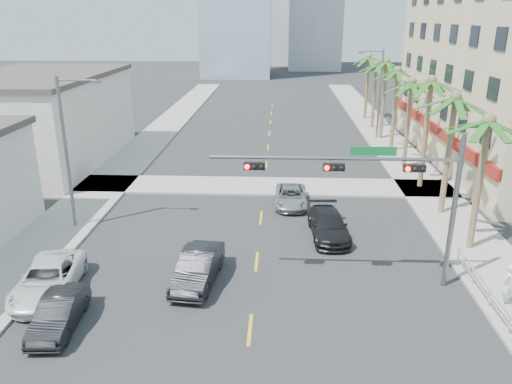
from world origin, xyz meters
TOP-DOWN VIEW (x-y plane):
  - sidewalk_right at (12.00, 20.00)m, footprint 4.00×120.00m
  - sidewalk_left at (-12.00, 20.00)m, footprint 4.00×120.00m
  - sidewalk_cross at (0.00, 22.00)m, footprint 80.00×4.00m
  - building_left_far at (-19.50, 28.00)m, footprint 11.00×18.00m
  - traffic_signal_mast at (5.78, 7.95)m, footprint 11.12×0.54m
  - palm_tree_0 at (11.60, 12.00)m, footprint 4.80×4.80m
  - palm_tree_1 at (11.60, 17.20)m, footprint 4.80×4.80m
  - palm_tree_2 at (11.60, 22.40)m, footprint 4.80×4.80m
  - palm_tree_3 at (11.60, 27.60)m, footprint 4.80×4.80m
  - palm_tree_4 at (11.60, 32.80)m, footprint 4.80×4.80m
  - palm_tree_5 at (11.60, 38.00)m, footprint 4.80×4.80m
  - palm_tree_6 at (11.60, 43.20)m, footprint 4.80×4.80m
  - palm_tree_7 at (11.60, 48.40)m, footprint 4.80×4.80m
  - streetlight_left at (-11.00, 14.00)m, footprint 2.55×0.25m
  - streetlight_right at (11.00, 38.00)m, footprint 2.55×0.25m
  - guardrail at (10.30, 6.00)m, footprint 0.08×8.08m
  - car_parked_mid at (-7.80, 3.82)m, footprint 1.70×4.18m
  - car_parked_far at (-9.40, 6.39)m, footprint 3.08×5.56m
  - car_lane_left at (-2.71, 7.76)m, footprint 2.12×4.89m
  - car_lane_center at (1.93, 18.34)m, footprint 2.08×4.51m
  - car_lane_right at (4.00, 13.32)m, footprint 2.34×5.08m
  - pedestrian at (11.11, 6.27)m, footprint 0.82×0.79m

SIDE VIEW (x-z plane):
  - sidewalk_right at x=12.00m, z-range 0.00..0.15m
  - sidewalk_left at x=-12.00m, z-range 0.00..0.15m
  - sidewalk_cross at x=0.00m, z-range 0.00..0.15m
  - car_lane_center at x=1.93m, z-range 0.00..1.25m
  - guardrail at x=10.30m, z-range 0.17..1.17m
  - car_parked_mid at x=-7.80m, z-range 0.00..1.35m
  - car_lane_right at x=4.00m, z-range 0.00..1.44m
  - car_parked_far at x=-9.40m, z-range 0.00..1.47m
  - car_lane_left at x=-2.71m, z-range 0.00..1.57m
  - pedestrian at x=11.11m, z-range 0.15..2.05m
  - building_left_far at x=-19.50m, z-range 0.00..7.20m
  - streetlight_left at x=-11.00m, z-range 0.56..9.56m
  - streetlight_right at x=11.00m, z-range 0.56..9.56m
  - traffic_signal_mast at x=5.78m, z-range 1.46..8.66m
  - palm_tree_0 at x=11.60m, z-range 3.18..10.98m
  - palm_tree_3 at x=11.60m, z-range 3.18..10.98m
  - palm_tree_6 at x=11.60m, z-range 3.18..10.98m
  - palm_tree_1 at x=11.60m, z-range 3.35..11.51m
  - palm_tree_4 at x=11.60m, z-range 3.35..11.51m
  - palm_tree_7 at x=11.60m, z-range 3.35..11.51m
  - palm_tree_2 at x=11.60m, z-range 3.52..12.04m
  - palm_tree_5 at x=11.60m, z-range 3.52..12.04m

